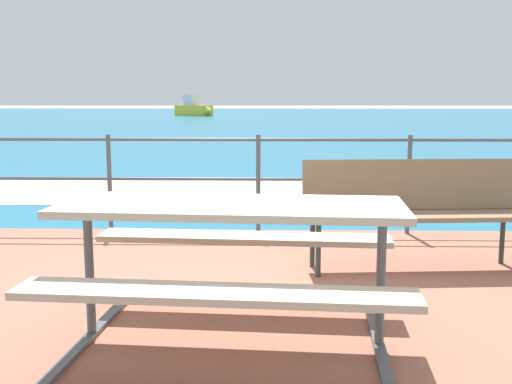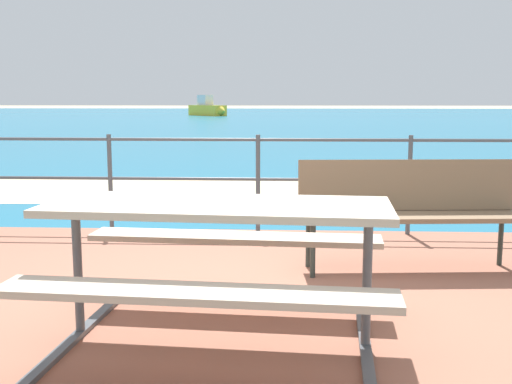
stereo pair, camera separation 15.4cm
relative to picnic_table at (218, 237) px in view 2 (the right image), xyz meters
name	(u,v)px [view 2 (the right image)]	position (x,y,z in m)	size (l,w,h in m)	color
ground_plane	(238,331)	(0.08, 0.32, -0.65)	(240.00, 240.00, 0.00)	tan
patio_paving	(238,326)	(0.08, 0.32, -0.62)	(6.40, 5.20, 0.06)	#935B47
sea_water	(283,118)	(0.08, 40.32, -0.64)	(90.00, 90.00, 0.01)	#196B8E
beach_strip	(268,190)	(0.08, 6.06, -0.64)	(54.00, 2.62, 0.01)	beige
picnic_table	(218,237)	(0.00, 0.00, 0.00)	(1.92, 1.52, 0.77)	tan
park_bench	(409,204)	(1.31, 1.55, -0.07)	(1.73, 0.55, 0.85)	#7A6047
railing_fence	(258,170)	(0.08, 2.80, 0.04)	(5.94, 0.04, 0.97)	#4C5156
boat_far	(208,109)	(-6.12, 47.17, -0.08)	(3.63, 3.94, 1.67)	yellow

